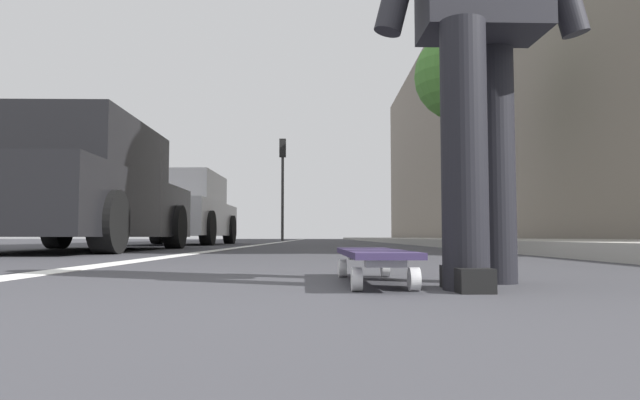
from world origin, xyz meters
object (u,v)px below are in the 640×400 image
(skateboard, at_px, (373,256))
(skater_person, at_px, (480,1))
(parked_car_near, at_px, (78,191))
(parked_car_mid, at_px, (180,211))
(traffic_light, at_px, (283,170))
(street_tree_mid, at_px, (460,78))

(skateboard, height_order, skater_person, skater_person)
(skateboard, distance_m, parked_car_near, 5.58)
(parked_car_mid, distance_m, traffic_light, 13.23)
(parked_car_near, xyz_separation_m, parked_car_mid, (5.61, 0.17, 0.03))
(skater_person, distance_m, parked_car_mid, 11.01)
(parked_car_near, height_order, street_tree_mid, street_tree_mid)
(skateboard, xyz_separation_m, parked_car_near, (4.67, 2.99, 0.60))
(skater_person, bearing_deg, parked_car_near, 34.67)
(skateboard, bearing_deg, traffic_light, 4.44)
(traffic_light, relative_size, street_tree_mid, 0.96)
(parked_car_near, bearing_deg, skater_person, -145.33)
(traffic_light, bearing_deg, parked_car_near, 176.34)
(traffic_light, bearing_deg, skater_person, -174.75)
(street_tree_mid, bearing_deg, skateboard, 164.59)
(parked_car_mid, relative_size, traffic_light, 0.94)
(skater_person, bearing_deg, street_tree_mid, -13.43)
(traffic_light, bearing_deg, street_tree_mid, -160.11)
(parked_car_near, bearing_deg, parked_car_mid, 1.72)
(skater_person, relative_size, street_tree_mid, 0.35)
(skateboard, height_order, parked_car_mid, parked_car_mid)
(skateboard, xyz_separation_m, street_tree_mid, (10.35, -2.85, 3.51))
(skater_person, bearing_deg, traffic_light, 5.25)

